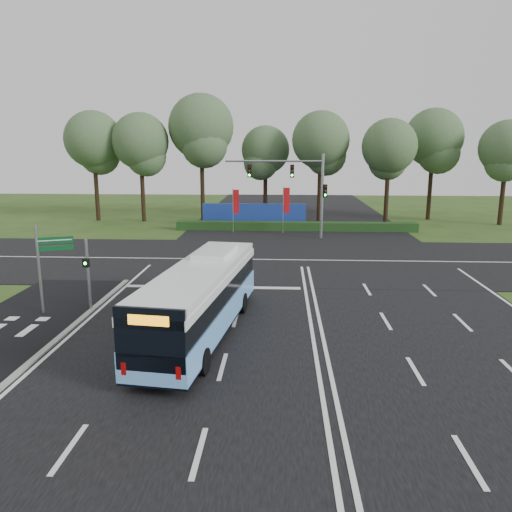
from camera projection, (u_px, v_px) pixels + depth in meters
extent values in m
plane|color=#284818|center=(310.00, 321.00, 22.01)|extent=(120.00, 120.00, 0.00)
cube|color=black|center=(310.00, 320.00, 22.01)|extent=(20.00, 120.00, 0.04)
cube|color=black|center=(301.00, 260.00, 33.72)|extent=(120.00, 14.00, 0.05)
cube|color=gray|center=(56.00, 341.00, 19.58)|extent=(0.25, 18.00, 0.12)
cube|color=#6CB2FB|center=(202.00, 313.00, 20.06)|extent=(3.60, 11.07, 1.00)
cube|color=black|center=(202.00, 323.00, 20.16)|extent=(3.57, 11.02, 0.27)
cube|color=black|center=(201.00, 291.00, 19.87)|extent=(3.49, 10.90, 0.86)
cube|color=white|center=(201.00, 278.00, 19.75)|extent=(3.60, 11.07, 0.32)
cube|color=white|center=(201.00, 270.00, 19.69)|extent=(3.50, 10.63, 0.32)
cube|color=white|center=(215.00, 252.00, 21.81)|extent=(1.78, 2.88, 0.23)
cube|color=black|center=(150.00, 340.00, 14.69)|extent=(2.20, 0.39, 1.99)
cube|color=orange|center=(148.00, 320.00, 14.51)|extent=(1.27, 0.22, 0.32)
cylinder|color=black|center=(199.00, 301.00, 23.31)|extent=(0.37, 0.97, 0.94)
cylinder|color=black|center=(243.00, 303.00, 22.95)|extent=(0.37, 0.97, 0.94)
cylinder|color=black|center=(144.00, 357.00, 17.04)|extent=(0.37, 0.97, 0.94)
cylinder|color=black|center=(204.00, 362.00, 16.67)|extent=(0.37, 0.97, 0.94)
cylinder|color=gray|center=(88.00, 275.00, 23.02)|extent=(0.14, 0.14, 3.41)
cube|color=black|center=(86.00, 263.00, 22.71)|extent=(0.31, 0.24, 0.39)
sphere|color=#19F233|center=(85.00, 263.00, 22.61)|extent=(0.14, 0.14, 0.14)
cylinder|color=gray|center=(39.00, 270.00, 22.48)|extent=(0.12, 0.12, 4.12)
cube|color=#0B431D|center=(55.00, 240.00, 22.44)|extent=(1.46, 0.62, 0.31)
cube|color=#0B431D|center=(56.00, 248.00, 22.52)|extent=(1.46, 0.62, 0.23)
cube|color=white|center=(55.00, 240.00, 22.41)|extent=(1.35, 0.54, 0.04)
cylinder|color=gray|center=(233.00, 211.00, 44.37)|extent=(0.06, 0.06, 3.94)
cube|color=#9A0D10|center=(236.00, 201.00, 44.27)|extent=(0.51, 0.22, 2.10)
cylinder|color=gray|center=(283.00, 210.00, 43.98)|extent=(0.06, 0.06, 4.14)
cube|color=#9A0D10|center=(287.00, 200.00, 43.84)|extent=(0.55, 0.16, 2.21)
cylinder|color=gray|center=(322.00, 197.00, 41.17)|extent=(0.24, 0.24, 7.00)
cylinder|color=gray|center=(274.00, 161.00, 40.76)|extent=(8.00, 0.16, 0.16)
cube|color=black|center=(292.00, 171.00, 40.85)|extent=(0.32, 0.28, 1.05)
cube|color=black|center=(250.00, 171.00, 41.03)|extent=(0.32, 0.28, 1.05)
cube|color=black|center=(325.00, 191.00, 41.05)|extent=(0.32, 0.28, 1.05)
cube|color=#153513|center=(296.00, 226.00, 45.83)|extent=(22.00, 1.20, 0.80)
cube|color=navy|center=(254.00, 215.00, 48.33)|extent=(10.00, 0.30, 2.20)
cylinder|color=black|center=(96.00, 183.00, 51.63)|extent=(0.44, 0.44, 7.88)
sphere|color=#3C5934|center=(93.00, 139.00, 50.71)|extent=(5.81, 5.81, 5.81)
cylinder|color=black|center=(142.00, 184.00, 51.08)|extent=(0.44, 0.44, 7.72)
sphere|color=#3C5934|center=(140.00, 141.00, 50.17)|extent=(5.69, 5.69, 5.69)
cylinder|color=black|center=(202.00, 176.00, 52.06)|extent=(0.44, 0.44, 9.09)
sphere|color=#3C5934|center=(201.00, 127.00, 50.99)|extent=(6.70, 6.70, 6.70)
cylinder|color=black|center=(265.00, 186.00, 53.60)|extent=(0.44, 0.44, 6.89)
sphere|color=#3C5934|center=(265.00, 150.00, 52.79)|extent=(5.08, 5.08, 5.08)
cylinder|color=black|center=(320.00, 183.00, 50.72)|extent=(0.44, 0.44, 7.82)
sphere|color=#3C5934|center=(321.00, 140.00, 49.80)|extent=(5.77, 5.77, 5.77)
cylinder|color=black|center=(387.00, 188.00, 49.12)|extent=(0.44, 0.44, 7.24)
sphere|color=#3C5934|center=(389.00, 146.00, 48.26)|extent=(5.34, 5.34, 5.34)
cylinder|color=black|center=(430.00, 181.00, 52.26)|extent=(0.44, 0.44, 8.09)
sphere|color=#3C5934|center=(434.00, 137.00, 51.31)|extent=(5.96, 5.96, 5.96)
cylinder|color=black|center=(503.00, 189.00, 48.64)|extent=(0.44, 0.44, 7.13)
sphere|color=#3C5934|center=(507.00, 147.00, 47.81)|extent=(5.25, 5.25, 5.25)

